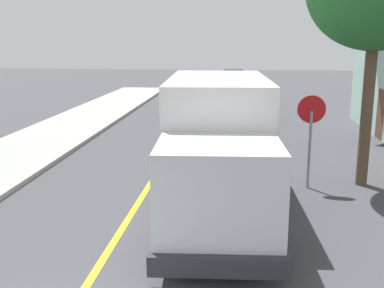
{
  "coord_description": "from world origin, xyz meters",
  "views": [
    {
      "loc": [
        2.53,
        -4.51,
        4.13
      ],
      "look_at": [
        1.31,
        7.51,
        1.4
      ],
      "focal_mm": 43.5,
      "sensor_mm": 36.0,
      "label": 1
    }
  ],
  "objects_px": {
    "parked_car_near": "(230,127)",
    "parked_car_furthest": "(233,80)",
    "parked_car_far": "(235,89)",
    "box_truck": "(218,139)",
    "stop_sign": "(311,123)",
    "parked_car_mid": "(237,103)"
  },
  "relations": [
    {
      "from": "box_truck",
      "to": "parked_car_near",
      "type": "bearing_deg",
      "value": 88.73
    },
    {
      "from": "parked_car_far",
      "to": "stop_sign",
      "type": "xyz_separation_m",
      "value": [
        2.31,
        -18.75,
        1.06
      ]
    },
    {
      "from": "parked_car_near",
      "to": "stop_sign",
      "type": "xyz_separation_m",
      "value": [
        2.33,
        -5.0,
        1.06
      ]
    },
    {
      "from": "box_truck",
      "to": "parked_car_furthest",
      "type": "height_order",
      "value": "box_truck"
    },
    {
      "from": "stop_sign",
      "to": "parked_car_mid",
      "type": "bearing_deg",
      "value": 99.84
    },
    {
      "from": "parked_car_mid",
      "to": "parked_car_far",
      "type": "bearing_deg",
      "value": 91.85
    },
    {
      "from": "parked_car_mid",
      "to": "parked_car_furthest",
      "type": "distance_m",
      "value": 14.12
    },
    {
      "from": "box_truck",
      "to": "stop_sign",
      "type": "relative_size",
      "value": 2.76
    },
    {
      "from": "box_truck",
      "to": "parked_car_near",
      "type": "distance_m",
      "value": 7.02
    },
    {
      "from": "parked_car_far",
      "to": "parked_car_furthest",
      "type": "xyz_separation_m",
      "value": [
        -0.22,
        7.44,
        0.0
      ]
    },
    {
      "from": "parked_car_far",
      "to": "parked_car_furthest",
      "type": "height_order",
      "value": "same"
    },
    {
      "from": "box_truck",
      "to": "parked_car_mid",
      "type": "xyz_separation_m",
      "value": [
        0.39,
        14.03,
        -0.97
      ]
    },
    {
      "from": "stop_sign",
      "to": "parked_car_furthest",
      "type": "bearing_deg",
      "value": 95.51
    },
    {
      "from": "parked_car_far",
      "to": "stop_sign",
      "type": "distance_m",
      "value": 18.93
    },
    {
      "from": "parked_car_near",
      "to": "box_truck",
      "type": "bearing_deg",
      "value": -91.27
    },
    {
      "from": "parked_car_near",
      "to": "parked_car_furthest",
      "type": "height_order",
      "value": "same"
    },
    {
      "from": "parked_car_near",
      "to": "stop_sign",
      "type": "height_order",
      "value": "stop_sign"
    },
    {
      "from": "parked_car_furthest",
      "to": "stop_sign",
      "type": "height_order",
      "value": "stop_sign"
    },
    {
      "from": "box_truck",
      "to": "parked_car_mid",
      "type": "bearing_deg",
      "value": 88.42
    },
    {
      "from": "stop_sign",
      "to": "box_truck",
      "type": "bearing_deg",
      "value": -141.91
    },
    {
      "from": "box_truck",
      "to": "parked_car_furthest",
      "type": "distance_m",
      "value": 28.16
    },
    {
      "from": "parked_car_furthest",
      "to": "box_truck",
      "type": "bearing_deg",
      "value": -89.91
    }
  ]
}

